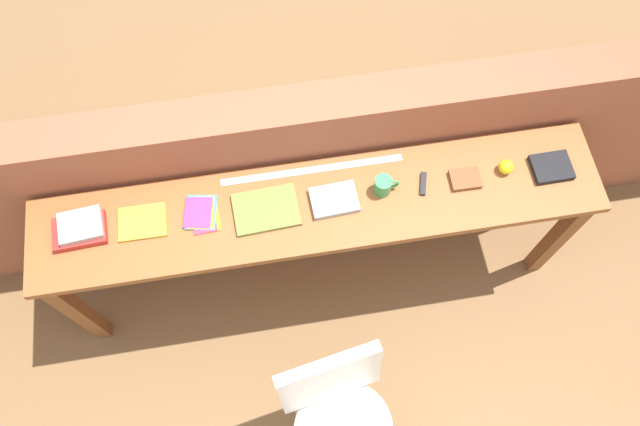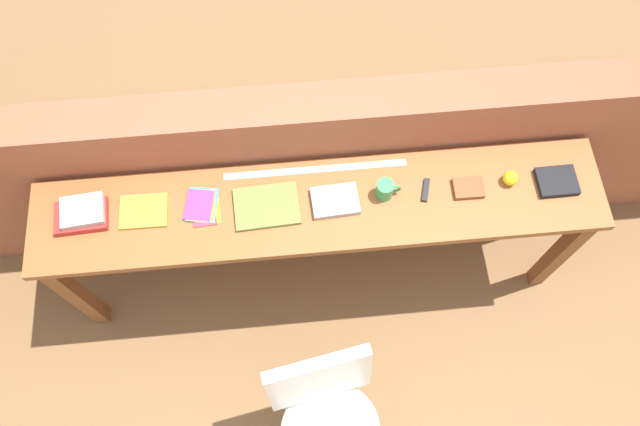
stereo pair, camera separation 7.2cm
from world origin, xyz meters
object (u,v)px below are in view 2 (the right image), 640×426
object	(u,v)px
pamphlet_pile_colourful	(203,207)
multitool_folded	(426,190)
chair_white_moulded	(326,413)
book_open_centre	(267,206)
magazine_cycling	(144,211)
book_stack_leftmost	(82,214)
leather_journal_brown	(468,188)
mug	(385,189)
sports_ball_small	(510,178)
book_repair_rightmost	(557,181)

from	to	relation	value
pamphlet_pile_colourful	multitool_folded	distance (m)	0.97
chair_white_moulded	book_open_centre	xyz separation A→B (m)	(-0.18, 0.83, 0.36)
magazine_cycling	book_stack_leftmost	bearing A→B (deg)	-179.23
magazine_cycling	leather_journal_brown	xyz separation A→B (m)	(1.41, -0.02, 0.00)
multitool_folded	leather_journal_brown	bearing A→B (deg)	-3.01
book_stack_leftmost	book_open_centre	size ratio (longest dim) A/B	0.82
book_open_centre	multitool_folded	xyz separation A→B (m)	(0.70, 0.01, -0.00)
mug	sports_ball_small	world-z (taller)	mug
pamphlet_pile_colourful	leather_journal_brown	bearing A→B (deg)	-0.99
chair_white_moulded	multitool_folded	bearing A→B (deg)	58.79
chair_white_moulded	magazine_cycling	distance (m)	1.17
chair_white_moulded	book_repair_rightmost	distance (m)	1.42
multitool_folded	sports_ball_small	world-z (taller)	sports_ball_small
sports_ball_small	magazine_cycling	bearing A→B (deg)	179.97
book_open_centre	book_repair_rightmost	bearing A→B (deg)	-2.67
pamphlet_pile_colourful	book_stack_leftmost	bearing A→B (deg)	179.84
magazine_cycling	book_repair_rightmost	bearing A→B (deg)	-0.08
pamphlet_pile_colourful	book_repair_rightmost	xyz separation A→B (m)	(1.55, -0.03, 0.01)
book_stack_leftmost	mug	world-z (taller)	mug
magazine_cycling	mug	distance (m)	1.04
chair_white_moulded	sports_ball_small	xyz separation A→B (m)	(0.88, 0.86, 0.39)
multitool_folded	book_repair_rightmost	size ratio (longest dim) A/B	0.64
magazine_cycling	book_repair_rightmost	world-z (taller)	book_repair_rightmost
mug	leather_journal_brown	bearing A→B (deg)	-1.71
magazine_cycling	book_open_centre	world-z (taller)	book_open_centre
pamphlet_pile_colourful	leather_journal_brown	world-z (taller)	leather_journal_brown
book_stack_leftmost	book_repair_rightmost	world-z (taller)	book_stack_leftmost
sports_ball_small	leather_journal_brown	bearing A→B (deg)	-173.66
magazine_cycling	leather_journal_brown	bearing A→B (deg)	-0.10
multitool_folded	sports_ball_small	bearing A→B (deg)	1.68
pamphlet_pile_colourful	multitool_folded	world-z (taller)	multitool_folded
leather_journal_brown	book_repair_rightmost	size ratio (longest dim) A/B	0.76
pamphlet_pile_colourful	book_open_centre	bearing A→B (deg)	-5.22
magazine_cycling	multitool_folded	distance (m)	1.22
mug	book_stack_leftmost	bearing A→B (deg)	179.54
chair_white_moulded	book_stack_leftmost	distance (m)	1.35
book_repair_rightmost	book_open_centre	bearing A→B (deg)	179.42
book_open_centre	sports_ball_small	bearing A→B (deg)	-1.28
multitool_folded	leather_journal_brown	world-z (taller)	leather_journal_brown
book_stack_leftmost	chair_white_moulded	bearing A→B (deg)	-41.71
leather_journal_brown	sports_ball_small	world-z (taller)	sports_ball_small
book_repair_rightmost	magazine_cycling	bearing A→B (deg)	178.58
chair_white_moulded	book_open_centre	size ratio (longest dim) A/B	3.21
leather_journal_brown	book_repair_rightmost	world-z (taller)	book_repair_rightmost
pamphlet_pile_colourful	mug	world-z (taller)	mug
pamphlet_pile_colourful	mug	distance (m)	0.79
book_stack_leftmost	sports_ball_small	world-z (taller)	sports_ball_small
chair_white_moulded	pamphlet_pile_colourful	size ratio (longest dim) A/B	4.66
pamphlet_pile_colourful	sports_ball_small	bearing A→B (deg)	0.03
chair_white_moulded	pamphlet_pile_colourful	world-z (taller)	pamphlet_pile_colourful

